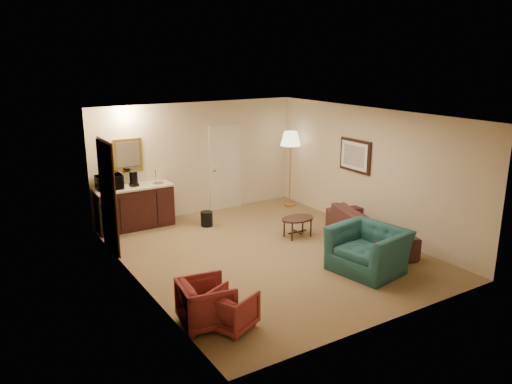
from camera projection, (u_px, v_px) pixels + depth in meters
ground at (268, 253)px, 9.44m from camera, size 6.00×6.00×0.00m
room_walls at (243, 157)px, 9.57m from camera, size 5.02×6.01×2.61m
wetbar_cabinet at (135, 207)px, 10.72m from camera, size 1.64×0.58×0.92m
sofa at (369, 223)px, 9.78m from camera, size 1.22×2.32×0.87m
teal_armchair at (369, 243)px, 8.53m from camera, size 0.97×1.30×1.03m
rose_chair_near at (231, 308)px, 6.76m from camera, size 0.74×0.75×0.60m
rose_chair_far at (206, 301)px, 6.83m from camera, size 0.75×0.79×0.72m
coffee_table at (298, 227)px, 10.23m from camera, size 0.73×0.50×0.41m
floor_lamp at (290, 169)px, 12.18m from camera, size 0.62×0.62×1.86m
waste_bin at (207, 219)px, 10.89m from camera, size 0.32×0.32×0.33m
microwave at (109, 181)px, 10.35m from camera, size 0.54×0.31×0.36m
coffee_maker at (134, 179)px, 10.57m from camera, size 0.20×0.20×0.33m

